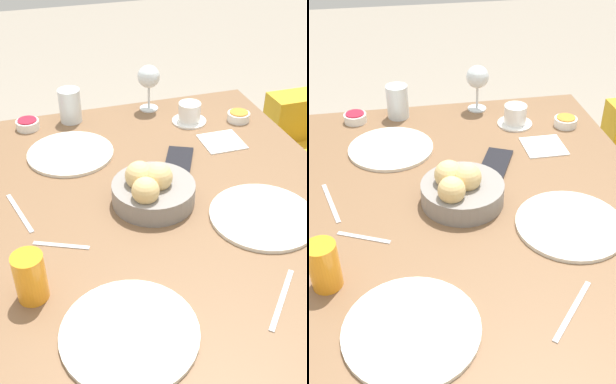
% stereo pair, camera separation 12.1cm
% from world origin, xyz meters
% --- Properties ---
extents(dining_table, '(1.24, 0.96, 0.78)m').
position_xyz_m(dining_table, '(0.00, 0.00, 0.67)').
color(dining_table, brown).
rests_on(dining_table, ground_plane).
extents(bread_basket, '(0.21, 0.21, 0.11)m').
position_xyz_m(bread_basket, '(-0.04, -0.04, 0.82)').
color(bread_basket, gray).
rests_on(bread_basket, dining_table).
extents(plate_near_left, '(0.25, 0.25, 0.01)m').
position_xyz_m(plate_near_left, '(-0.33, -0.20, 0.78)').
color(plate_near_left, silver).
rests_on(plate_near_left, dining_table).
extents(plate_near_right, '(0.26, 0.26, 0.01)m').
position_xyz_m(plate_near_right, '(0.34, -0.20, 0.78)').
color(plate_near_right, silver).
rests_on(plate_near_right, dining_table).
extents(plate_far_center, '(0.26, 0.26, 0.01)m').
position_xyz_m(plate_far_center, '(0.10, 0.20, 0.78)').
color(plate_far_center, silver).
rests_on(plate_far_center, dining_table).
extents(juice_glass, '(0.06, 0.06, 0.11)m').
position_xyz_m(juice_glass, '(0.19, -0.36, 0.83)').
color(juice_glass, orange).
rests_on(juice_glass, dining_table).
extents(water_tumbler, '(0.07, 0.07, 0.11)m').
position_xyz_m(water_tumbler, '(-0.55, -0.16, 0.83)').
color(water_tumbler, silver).
rests_on(water_tumbler, dining_table).
extents(wine_glass, '(0.08, 0.08, 0.16)m').
position_xyz_m(wine_glass, '(-0.56, 0.11, 0.89)').
color(wine_glass, silver).
rests_on(wine_glass, dining_table).
extents(coffee_cup, '(0.11, 0.11, 0.07)m').
position_xyz_m(coffee_cup, '(-0.43, 0.21, 0.81)').
color(coffee_cup, white).
rests_on(coffee_cup, dining_table).
extents(jam_bowl_berry, '(0.07, 0.07, 0.03)m').
position_xyz_m(jam_bowl_berry, '(-0.54, -0.30, 0.79)').
color(jam_bowl_berry, white).
rests_on(jam_bowl_berry, dining_table).
extents(jam_bowl_honey, '(0.07, 0.07, 0.03)m').
position_xyz_m(jam_bowl_honey, '(-0.39, 0.37, 0.79)').
color(jam_bowl_honey, white).
rests_on(jam_bowl_honey, dining_table).
extents(fork_silver, '(0.14, 0.13, 0.00)m').
position_xyz_m(fork_silver, '(0.35, 0.11, 0.78)').
color(fork_silver, '#B7B7BC').
rests_on(fork_silver, dining_table).
extents(knife_silver, '(0.17, 0.05, 0.00)m').
position_xyz_m(knife_silver, '(-0.09, -0.37, 0.78)').
color(knife_silver, '#B7B7BC').
rests_on(knife_silver, dining_table).
extents(spoon_coffee, '(0.07, 0.12, 0.00)m').
position_xyz_m(spoon_coffee, '(0.06, -0.28, 0.78)').
color(spoon_coffee, '#B7B7BC').
rests_on(spoon_coffee, dining_table).
extents(napkin, '(0.12, 0.12, 0.00)m').
position_xyz_m(napkin, '(-0.27, 0.26, 0.78)').
color(napkin, white).
rests_on(napkin, dining_table).
extents(cell_phone, '(0.17, 0.13, 0.01)m').
position_xyz_m(cell_phone, '(-0.20, 0.09, 0.78)').
color(cell_phone, black).
rests_on(cell_phone, dining_table).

